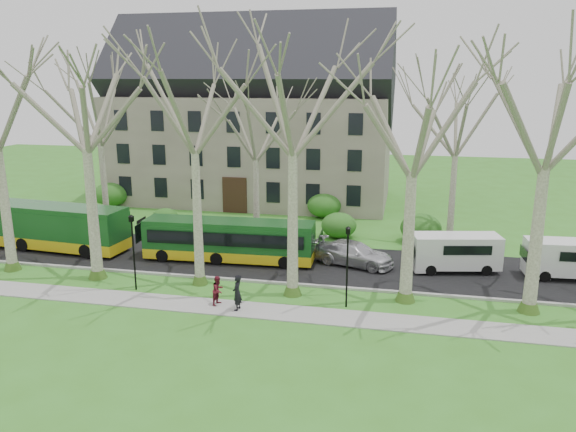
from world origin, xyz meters
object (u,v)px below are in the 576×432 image
object	(u,v)px
pedestrian_a	(237,293)
bus_lead	(41,225)
bus_follow	(229,240)
sedan	(354,254)
van_a	(455,253)
van_b	(571,260)
pedestrian_b	(218,290)

from	to	relation	value
pedestrian_a	bus_lead	bearing A→B (deg)	-111.39
bus_follow	pedestrian_a	world-z (taller)	bus_follow
sedan	van_a	size ratio (longest dim) A/B	0.97
bus_follow	van_b	size ratio (longest dim) A/B	2.11
sedan	pedestrian_a	world-z (taller)	pedestrian_a
sedan	pedestrian_a	xyz separation A→B (m)	(-5.21, -8.44, 0.20)
sedan	pedestrian_a	distance (m)	9.92
bus_follow	sedan	distance (m)	8.16
van_a	bus_lead	bearing A→B (deg)	170.06
van_a	van_b	bearing A→B (deg)	-10.90
sedan	van_b	distance (m)	12.89
bus_lead	van_a	size ratio (longest dim) A/B	2.42
van_a	van_b	distance (m)	6.67
sedan	van_a	xyz separation A→B (m)	(6.22, 0.14, 0.41)
bus_follow	van_a	xyz separation A→B (m)	(14.31, 0.93, -0.24)
van_a	pedestrian_a	size ratio (longest dim) A/B	2.79
pedestrian_b	sedan	bearing A→B (deg)	-22.96
sedan	bus_follow	bearing A→B (deg)	112.40
pedestrian_a	pedestrian_b	xyz separation A→B (m)	(-1.20, 0.49, -0.16)
bus_follow	pedestrian_b	bearing A→B (deg)	-78.97
bus_follow	van_b	bearing A→B (deg)	0.58
bus_lead	pedestrian_a	distance (m)	18.39
sedan	van_b	xyz separation A→B (m)	(12.89, 0.24, 0.40)
bus_lead	bus_follow	bearing A→B (deg)	4.87
bus_follow	sedan	world-z (taller)	bus_follow
van_b	sedan	bearing A→B (deg)	176.91
van_a	sedan	bearing A→B (deg)	169.58
pedestrian_a	pedestrian_b	world-z (taller)	pedestrian_a
bus_follow	van_b	distance (m)	21.01
bus_lead	van_a	xyz separation A→B (m)	(28.12, 0.88, -0.44)
bus_lead	pedestrian_b	xyz separation A→B (m)	(15.49, -7.21, -0.81)
bus_follow	sedan	size ratio (longest dim) A/B	2.17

